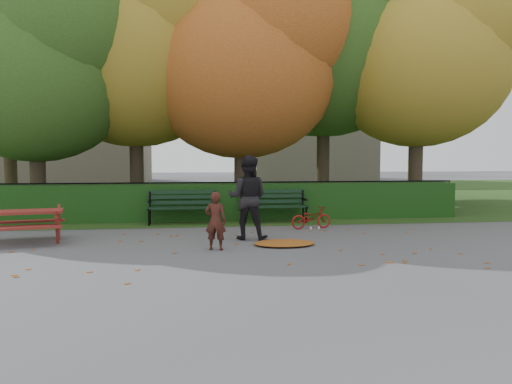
{
  "coord_description": "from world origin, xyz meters",
  "views": [
    {
      "loc": [
        -1.1,
        -9.43,
        1.78
      ],
      "look_at": [
        0.32,
        1.29,
        1.0
      ],
      "focal_mm": 35.0,
      "sensor_mm": 36.0,
      "label": 1
    }
  ],
  "objects": [
    {
      "name": "tree_g",
      "position": [
        8.33,
        9.76,
        5.37
      ],
      "size": [
        6.3,
        6.0,
        8.55
      ],
      "color": "#2F2219",
      "rests_on": "ground"
    },
    {
      "name": "bench_left",
      "position": [
        -1.3,
        3.7,
        0.52
      ],
      "size": [
        1.8,
        0.57,
        0.88
      ],
      "color": "black",
      "rests_on": "ground"
    },
    {
      "name": "tree_b",
      "position": [
        -2.44,
        6.75,
        5.4
      ],
      "size": [
        6.72,
        6.4,
        8.79
      ],
      "color": "#2F2219",
      "rests_on": "ground"
    },
    {
      "name": "child",
      "position": [
        -0.63,
        -0.04,
        0.56
      ],
      "size": [
        0.46,
        0.36,
        1.11
      ],
      "primitive_type": "imported",
      "rotation": [
        0.0,
        0.0,
        2.87
      ],
      "color": "#3F1B14",
      "rests_on": "ground"
    },
    {
      "name": "grass_strip",
      "position": [
        0.0,
        14.0,
        0.01
      ],
      "size": [
        90.0,
        90.0,
        0.0
      ],
      "primitive_type": "plane",
      "color": "#1F3916",
      "rests_on": "ground"
    },
    {
      "name": "leaf_pile",
      "position": [
        0.76,
        0.29,
        0.04
      ],
      "size": [
        1.38,
        1.08,
        0.09
      ],
      "primitive_type": "ellipsoid",
      "rotation": [
        0.0,
        0.0,
        0.2
      ],
      "color": "maroon",
      "rests_on": "ground"
    },
    {
      "name": "leaf_scatter",
      "position": [
        0.0,
        0.3,
        0.01
      ],
      "size": [
        9.0,
        5.7,
        0.01
      ],
      "primitive_type": null,
      "color": "maroon",
      "rests_on": "ground"
    },
    {
      "name": "bench_right",
      "position": [
        1.1,
        3.7,
        0.52
      ],
      "size": [
        1.8,
        0.57,
        0.88
      ],
      "color": "black",
      "rests_on": "ground"
    },
    {
      "name": "bicycle",
      "position": [
        1.84,
        2.43,
        0.27
      ],
      "size": [
        1.08,
        0.56,
        0.54
      ],
      "primitive_type": "imported",
      "rotation": [
        0.0,
        0.0,
        1.77
      ],
      "color": "maroon",
      "rests_on": "ground"
    },
    {
      "name": "ground",
      "position": [
        0.0,
        0.0,
        0.0
      ],
      "size": [
        90.0,
        90.0,
        0.0
      ],
      "primitive_type": "plane",
      "color": "#5E5E63",
      "rests_on": "ground"
    },
    {
      "name": "tree_d",
      "position": [
        3.88,
        7.23,
        5.98
      ],
      "size": [
        7.14,
        6.8,
        9.58
      ],
      "color": "#2F2219",
      "rests_on": "ground"
    },
    {
      "name": "tree_a",
      "position": [
        -5.19,
        5.58,
        4.52
      ],
      "size": [
        5.88,
        5.6,
        7.48
      ],
      "color": "#2F2219",
      "rests_on": "ground"
    },
    {
      "name": "tree_e",
      "position": [
        6.52,
        5.77,
        5.08
      ],
      "size": [
        6.09,
        5.8,
        8.16
      ],
      "color": "#2F2219",
      "rests_on": "ground"
    },
    {
      "name": "tree_c",
      "position": [
        0.83,
        5.96,
        4.82
      ],
      "size": [
        6.3,
        6.0,
        8.0
      ],
      "color": "#2F2219",
      "rests_on": "ground"
    },
    {
      "name": "picnic_table",
      "position": [
        -4.51,
        1.18,
        0.53
      ],
      "size": [
        1.79,
        1.55,
        0.77
      ],
      "rotation": [
        0.0,
        0.0,
        0.19
      ],
      "color": "maroon",
      "rests_on": "ground"
    },
    {
      "name": "building_right",
      "position": [
        8.0,
        28.0,
        6.0
      ],
      "size": [
        9.0,
        6.0,
        12.0
      ],
      "primitive_type": "cube",
      "color": "#A59584",
      "rests_on": "ground"
    },
    {
      "name": "hedge",
      "position": [
        0.0,
        4.5,
        0.5
      ],
      "size": [
        13.0,
        0.9,
        1.0
      ],
      "primitive_type": "cube",
      "color": "black",
      "rests_on": "ground"
    },
    {
      "name": "building_left",
      "position": [
        -9.0,
        26.0,
        7.5
      ],
      "size": [
        10.0,
        7.0,
        15.0
      ],
      "primitive_type": "cube",
      "color": "#A59584",
      "rests_on": "ground"
    },
    {
      "name": "tree_f",
      "position": [
        -7.13,
        9.24,
        5.69
      ],
      "size": [
        6.93,
        6.6,
        9.19
      ],
      "color": "#2F2219",
      "rests_on": "ground"
    },
    {
      "name": "adult",
      "position": [
        0.11,
        1.11,
        0.9
      ],
      "size": [
        1.02,
        0.88,
        1.79
      ],
      "primitive_type": "imported",
      "rotation": [
        0.0,
        0.0,
        2.88
      ],
      "color": "black",
      "rests_on": "ground"
    },
    {
      "name": "iron_fence",
      "position": [
        0.0,
        5.3,
        0.54
      ],
      "size": [
        14.0,
        0.04,
        1.02
      ],
      "color": "black",
      "rests_on": "ground"
    }
  ]
}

